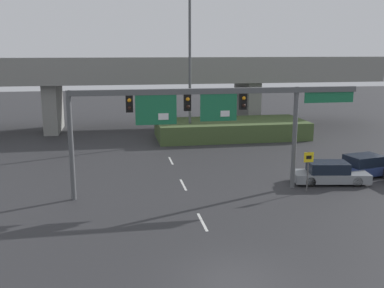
{
  "coord_description": "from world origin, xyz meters",
  "views": [
    {
      "loc": [
        -4.08,
        -14.84,
        8.46
      ],
      "look_at": [
        0.0,
        8.85,
        3.34
      ],
      "focal_mm": 42.0,
      "sensor_mm": 36.0,
      "label": 1
    }
  ],
  "objects_px": {
    "speed_limit_sign": "(308,166)",
    "parked_sedan_near_right": "(329,173)",
    "parked_sedan_mid_right": "(365,166)",
    "signal_gantry": "(207,108)",
    "highway_light_pole_near": "(190,47)"
  },
  "relations": [
    {
      "from": "signal_gantry",
      "to": "speed_limit_sign",
      "type": "distance_m",
      "value": 6.96
    },
    {
      "from": "parked_sedan_near_right",
      "to": "highway_light_pole_near",
      "type": "bearing_deg",
      "value": 123.34
    },
    {
      "from": "highway_light_pole_near",
      "to": "parked_sedan_near_right",
      "type": "relative_size",
      "value": 3.33
    },
    {
      "from": "parked_sedan_mid_right",
      "to": "speed_limit_sign",
      "type": "bearing_deg",
      "value": -164.25
    },
    {
      "from": "speed_limit_sign",
      "to": "parked_sedan_near_right",
      "type": "xyz_separation_m",
      "value": [
        2.17,
        1.48,
        -0.99
      ]
    },
    {
      "from": "speed_limit_sign",
      "to": "parked_sedan_mid_right",
      "type": "xyz_separation_m",
      "value": [
        5.35,
        2.72,
        -0.98
      ]
    },
    {
      "from": "parked_sedan_near_right",
      "to": "parked_sedan_mid_right",
      "type": "distance_m",
      "value": 3.42
    },
    {
      "from": "speed_limit_sign",
      "to": "parked_sedan_near_right",
      "type": "height_order",
      "value": "speed_limit_sign"
    },
    {
      "from": "parked_sedan_near_right",
      "to": "parked_sedan_mid_right",
      "type": "xyz_separation_m",
      "value": [
        3.19,
        1.24,
        0.01
      ]
    },
    {
      "from": "speed_limit_sign",
      "to": "parked_sedan_mid_right",
      "type": "distance_m",
      "value": 6.09
    },
    {
      "from": "parked_sedan_near_right",
      "to": "parked_sedan_mid_right",
      "type": "relative_size",
      "value": 1.05
    },
    {
      "from": "speed_limit_sign",
      "to": "parked_sedan_mid_right",
      "type": "height_order",
      "value": "speed_limit_sign"
    },
    {
      "from": "speed_limit_sign",
      "to": "highway_light_pole_near",
      "type": "height_order",
      "value": "highway_light_pole_near"
    },
    {
      "from": "signal_gantry",
      "to": "parked_sedan_mid_right",
      "type": "xyz_separation_m",
      "value": [
        11.33,
        1.76,
        -4.42
      ]
    },
    {
      "from": "highway_light_pole_near",
      "to": "parked_sedan_mid_right",
      "type": "height_order",
      "value": "highway_light_pole_near"
    }
  ]
}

